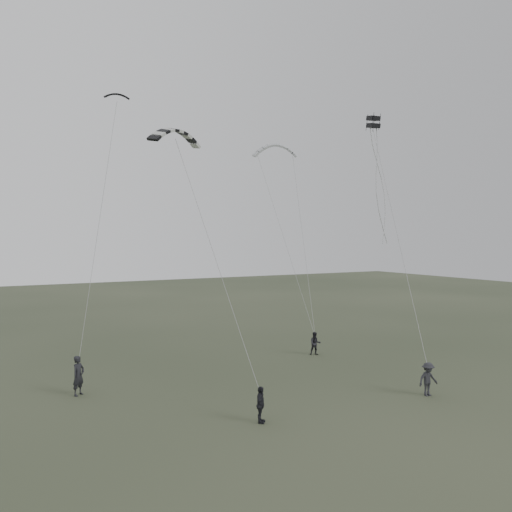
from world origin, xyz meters
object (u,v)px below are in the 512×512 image
flyer_left (78,376)px  flyer_center (261,405)px  flyer_right (315,344)px  kite_pale_large (275,145)px  flyer_far (428,379)px  kite_box (373,122)px  kite_dark_small (117,94)px  kite_striped (175,130)px

flyer_left → flyer_center: (6.06, -7.51, -0.21)m
flyer_right → kite_pale_large: 16.43m
flyer_far → flyer_center: bearing=-178.7°
flyer_center → kite_box: 18.44m
kite_dark_small → kite_striped: (2.10, -4.16, -2.67)m
flyer_far → kite_striped: kite_striped is taller
flyer_center → kite_pale_large: 24.41m
flyer_left → kite_dark_small: bearing=14.2°
flyer_right → kite_dark_small: bearing=-168.9°
kite_striped → kite_pale_large: bearing=19.8°
flyer_left → kite_striped: size_ratio=0.64×
flyer_right → flyer_far: bearing=-66.5°
kite_box → flyer_center: bearing=-145.9°
flyer_right → flyer_center: 12.76m
kite_striped → flyer_left: bearing=163.6°
kite_dark_small → kite_striped: bearing=-54.7°
flyer_right → flyer_far: 9.72m
flyer_left → kite_pale_large: bearing=-12.3°
kite_pale_large → kite_box: size_ratio=5.01×
flyer_far → kite_dark_small: bearing=140.1°
flyer_far → kite_dark_small: 23.22m
kite_pale_large → kite_box: bearing=-65.0°
flyer_left → flyer_right: 15.26m
flyer_far → flyer_left: bearing=157.5°
flyer_right → kite_dark_small: kite_dark_small is taller
flyer_right → flyer_left: bearing=-150.2°
kite_striped → kite_box: (11.72, -2.37, 1.26)m
flyer_far → kite_box: 15.32m
flyer_left → flyer_center: 9.66m
flyer_center → flyer_far: flyer_far is taller
kite_dark_small → kite_box: size_ratio=2.04×
kite_striped → kite_box: 12.02m
flyer_left → kite_striped: kite_striped is taller
flyer_center → kite_box: kite_box is taller
flyer_right → kite_striped: bearing=-148.4°
flyer_far → kite_dark_small: kite_dark_small is taller
flyer_right → kite_dark_small: (-12.18, 2.90, 15.41)m
flyer_left → kite_pale_large: kite_pale_large is taller
flyer_center → kite_dark_small: (-3.05, 11.81, 15.41)m
flyer_left → kite_box: bearing=-48.3°
flyer_right → kite_box: bearing=-41.2°
flyer_center → flyer_right: bearing=-6.8°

